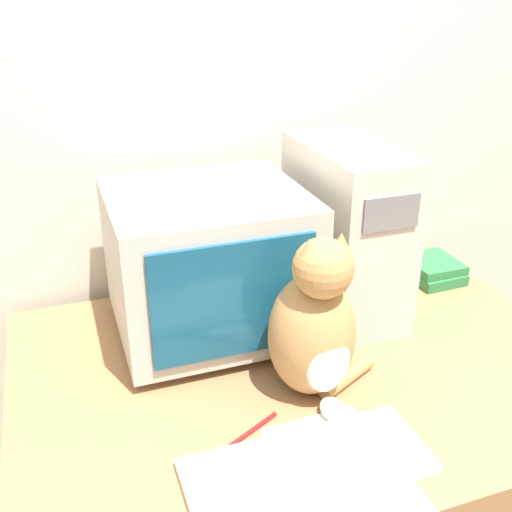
% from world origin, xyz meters
% --- Properties ---
extents(wall_back, '(7.00, 0.05, 2.50)m').
position_xyz_m(wall_back, '(0.00, 1.01, 1.25)').
color(wall_back, beige).
rests_on(wall_back, ground_plane).
extents(desk, '(1.32, 0.94, 0.77)m').
position_xyz_m(desk, '(0.00, 0.47, 0.39)').
color(desk, '#9E7047').
rests_on(desk, ground_plane).
extents(crt_monitor, '(0.45, 0.43, 0.37)m').
position_xyz_m(crt_monitor, '(-0.17, 0.68, 0.97)').
color(crt_monitor, '#BCB7AD').
rests_on(crt_monitor, desk).
extents(computer_tower, '(0.20, 0.41, 0.44)m').
position_xyz_m(computer_tower, '(0.20, 0.69, 1.00)').
color(computer_tower, beige).
rests_on(computer_tower, desk).
extents(keyboard, '(0.46, 0.18, 0.02)m').
position_xyz_m(keyboard, '(-0.13, 0.16, 0.78)').
color(keyboard, silver).
rests_on(keyboard, desk).
extents(cat, '(0.26, 0.24, 0.38)m').
position_xyz_m(cat, '(-0.03, 0.37, 0.93)').
color(cat, '#B7844C').
rests_on(cat, desk).
extents(book_stack, '(0.15, 0.17, 0.06)m').
position_xyz_m(book_stack, '(0.53, 0.74, 0.80)').
color(book_stack, '#28703D').
rests_on(book_stack, desk).
extents(pen, '(0.12, 0.07, 0.01)m').
position_xyz_m(pen, '(-0.19, 0.29, 0.78)').
color(pen, maroon).
rests_on(pen, desk).
extents(paper_sheet, '(0.22, 0.30, 0.00)m').
position_xyz_m(paper_sheet, '(-0.07, 0.14, 0.78)').
color(paper_sheet, white).
rests_on(paper_sheet, desk).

